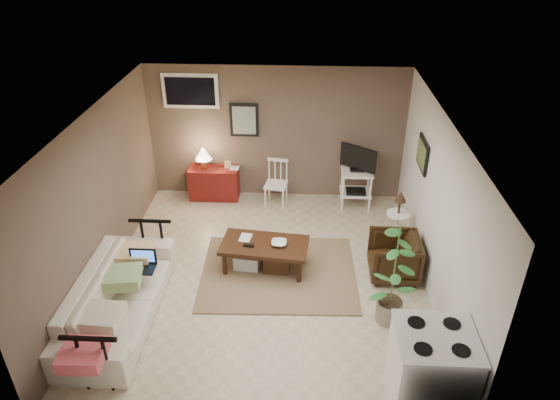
# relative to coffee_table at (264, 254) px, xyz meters

# --- Properties ---
(floor) EXTENTS (5.00, 5.00, 0.00)m
(floor) POSITION_rel_coffee_table_xyz_m (0.04, -0.21, -0.26)
(floor) COLOR #C1B293
(floor) RESTS_ON ground
(art_back) EXTENTS (0.50, 0.03, 0.60)m
(art_back) POSITION_rel_coffee_table_xyz_m (-0.51, 2.27, 1.19)
(art_back) COLOR black
(art_right) EXTENTS (0.03, 0.60, 0.45)m
(art_right) POSITION_rel_coffee_table_xyz_m (2.26, 0.84, 1.26)
(art_right) COLOR black
(window) EXTENTS (0.96, 0.03, 0.60)m
(window) POSITION_rel_coffee_table_xyz_m (-1.41, 2.27, 1.69)
(window) COLOR white
(rug) EXTENTS (2.28, 1.85, 0.02)m
(rug) POSITION_rel_coffee_table_xyz_m (0.22, -0.10, -0.25)
(rug) COLOR #83634C
(rug) RESTS_ON floor
(coffee_table) EXTENTS (1.30, 0.77, 0.47)m
(coffee_table) POSITION_rel_coffee_table_xyz_m (0.00, 0.00, 0.00)
(coffee_table) COLOR #39200F
(coffee_table) RESTS_ON floor
(sofa) EXTENTS (0.68, 2.32, 0.91)m
(sofa) POSITION_rel_coffee_table_xyz_m (-1.76, -1.11, 0.19)
(sofa) COLOR beige
(sofa) RESTS_ON floor
(sofa_pillows) EXTENTS (0.45, 2.20, 0.16)m
(sofa_pillows) POSITION_rel_coffee_table_xyz_m (-1.71, -1.38, 0.29)
(sofa_pillows) COLOR beige
(sofa_pillows) RESTS_ON sofa
(sofa_end_rails) EXTENTS (0.62, 2.31, 0.78)m
(sofa_end_rails) POSITION_rel_coffee_table_xyz_m (-1.63, -1.11, 0.13)
(sofa_end_rails) COLOR black
(sofa_end_rails) RESTS_ON floor
(laptop) EXTENTS (0.36, 0.26, 0.24)m
(laptop) POSITION_rel_coffee_table_xyz_m (-1.54, -0.71, 0.32)
(laptop) COLOR black
(laptop) RESTS_ON sofa
(red_console) EXTENTS (0.89, 0.39, 1.03)m
(red_console) POSITION_rel_coffee_table_xyz_m (-1.10, 2.08, 0.09)
(red_console) COLOR maroon
(red_console) RESTS_ON floor
(spindle_chair) EXTENTS (0.43, 0.43, 0.83)m
(spindle_chair) POSITION_rel_coffee_table_xyz_m (0.06, 1.91, 0.13)
(spindle_chair) COLOR white
(spindle_chair) RESTS_ON floor
(tv_stand) EXTENTS (0.59, 0.44, 1.15)m
(tv_stand) POSITION_rel_coffee_table_xyz_m (1.47, 1.91, 0.34)
(tv_stand) COLOR white
(tv_stand) RESTS_ON floor
(side_table) EXTENTS (0.36, 0.36, 0.95)m
(side_table) POSITION_rel_coffee_table_xyz_m (2.01, 0.73, 0.33)
(side_table) COLOR white
(side_table) RESTS_ON floor
(armchair) EXTENTS (0.64, 0.69, 0.70)m
(armchair) POSITION_rel_coffee_table_xyz_m (1.86, -0.05, 0.09)
(armchair) COLOR black
(armchair) RESTS_ON floor
(potted_plant) EXTENTS (0.37, 0.37, 1.47)m
(potted_plant) POSITION_rel_coffee_table_xyz_m (1.68, -0.98, 0.52)
(potted_plant) COLOR gray
(potted_plant) RESTS_ON floor
(stove) EXTENTS (0.79, 0.73, 1.03)m
(stove) POSITION_rel_coffee_table_xyz_m (1.88, -2.29, 0.25)
(stove) COLOR white
(stove) RESTS_ON floor
(bowl) EXTENTS (0.22, 0.05, 0.22)m
(bowl) POSITION_rel_coffee_table_xyz_m (0.22, -0.02, 0.29)
(bowl) COLOR #39200F
(bowl) RESTS_ON coffee_table
(book_table) EXTENTS (0.17, 0.04, 0.23)m
(book_table) POSITION_rel_coffee_table_xyz_m (-0.36, 0.13, 0.30)
(book_table) COLOR #39200F
(book_table) RESTS_ON coffee_table
(book_console) EXTENTS (0.16, 0.03, 0.21)m
(book_console) POSITION_rel_coffee_table_xyz_m (-0.77, 2.10, 0.43)
(book_console) COLOR #39200F
(book_console) RESTS_ON red_console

